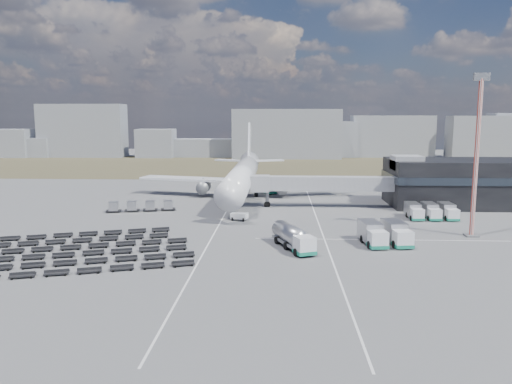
{
  "coord_description": "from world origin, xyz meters",
  "views": [
    {
      "loc": [
        8.71,
        -85.52,
        19.33
      ],
      "look_at": [
        4.06,
        14.96,
        4.0
      ],
      "focal_mm": 35.0,
      "sensor_mm": 36.0,
      "label": 1
    }
  ],
  "objects": [
    {
      "name": "ground",
      "position": [
        0.0,
        0.0,
        0.0
      ],
      "size": [
        420.0,
        420.0,
        0.0
      ],
      "primitive_type": "plane",
      "color": "#565659",
      "rests_on": "ground"
    },
    {
      "name": "service_trucks_far",
      "position": [
        37.7,
        9.11,
        1.44
      ],
      "size": [
        8.77,
        6.67,
        2.64
      ],
      "rotation": [
        0.0,
        0.0,
        0.01
      ],
      "color": "white",
      "rests_on": "ground"
    },
    {
      "name": "terminal",
      "position": [
        47.77,
        23.96,
        5.25
      ],
      "size": [
        30.4,
        16.4,
        11.0
      ],
      "color": "black",
      "rests_on": "ground"
    },
    {
      "name": "baggage_dollies",
      "position": [
        -19.68,
        -17.68,
        0.35
      ],
      "size": [
        34.4,
        29.69,
        0.7
      ],
      "rotation": [
        0.0,
        0.0,
        0.31
      ],
      "color": "black",
      "rests_on": "ground"
    },
    {
      "name": "airliner",
      "position": [
        0.0,
        32.38,
        5.29
      ],
      "size": [
        51.59,
        64.53,
        17.62
      ],
      "color": "white",
      "rests_on": "ground"
    },
    {
      "name": "uld_row",
      "position": [
        -19.44,
        13.6,
        1.15
      ],
      "size": [
        13.91,
        4.94,
        1.92
      ],
      "rotation": [
        0.0,
        0.0,
        0.23
      ],
      "color": "black",
      "rests_on": "ground"
    },
    {
      "name": "catering_truck",
      "position": [
        5.81,
        39.68,
        1.54
      ],
      "size": [
        5.06,
        7.07,
        3.0
      ],
      "rotation": [
        0.0,
        0.0,
        0.41
      ],
      "color": "white",
      "rests_on": "ground"
    },
    {
      "name": "grass_strip",
      "position": [
        0.0,
        110.0,
        0.01
      ],
      "size": [
        420.0,
        90.0,
        0.01
      ],
      "primitive_type": "cube",
      "color": "#443E29",
      "rests_on": "ground"
    },
    {
      "name": "fuel_tanker",
      "position": [
        10.86,
        -14.05,
        1.7
      ],
      "size": [
        6.44,
        10.75,
        3.4
      ],
      "rotation": [
        0.0,
        0.0,
        0.39
      ],
      "color": "white",
      "rests_on": "ground"
    },
    {
      "name": "pushback_tug",
      "position": [
        1.34,
        5.77,
        0.71
      ],
      "size": [
        3.45,
        2.5,
        1.41
      ],
      "primitive_type": "cube",
      "rotation": [
        0.0,
        0.0,
        -0.27
      ],
      "color": "white",
      "rests_on": "ground"
    },
    {
      "name": "jet_bridge",
      "position": [
        15.9,
        20.42,
        5.05
      ],
      "size": [
        30.3,
        3.8,
        7.05
      ],
      "color": "#939399",
      "rests_on": "ground"
    },
    {
      "name": "floodlight_mast",
      "position": [
        40.03,
        -4.98,
        13.02
      ],
      "size": [
        2.45,
        2.01,
        25.97
      ],
      "rotation": [
        0.0,
        0.0,
        -0.08
      ],
      "color": "#B02C1C",
      "rests_on": "ground"
    },
    {
      "name": "skyline",
      "position": [
        11.07,
        151.02,
        9.49
      ],
      "size": [
        317.62,
        23.35,
        24.96
      ],
      "color": "gray",
      "rests_on": "ground"
    },
    {
      "name": "lane_markings",
      "position": [
        9.77,
        3.0,
        0.01
      ],
      "size": [
        47.12,
        110.0,
        0.01
      ],
      "color": "silver",
      "rests_on": "ground"
    },
    {
      "name": "service_trucks_near",
      "position": [
        24.83,
        -10.73,
        1.69
      ],
      "size": [
        7.35,
        8.46,
        3.11
      ],
      "rotation": [
        0.0,
        0.0,
        0.13
      ],
      "color": "white",
      "rests_on": "ground"
    }
  ]
}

